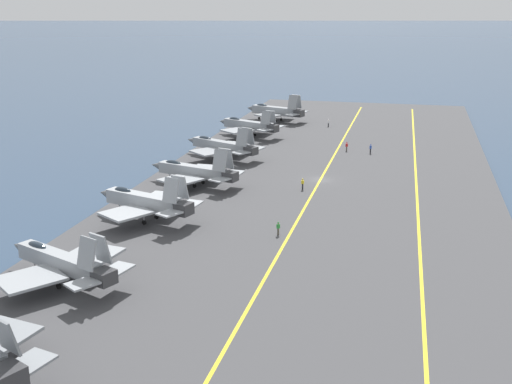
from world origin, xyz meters
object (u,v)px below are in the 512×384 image
parked_jet_seventh (275,111)px  crew_blue_vest (371,148)px  crew_yellow_vest (303,183)px  crew_white_vest (328,123)px  parked_jet_fourth (194,171)px  crew_red_vest (347,146)px  parked_jet_third (145,201)px  parked_jet_second (62,262)px  parked_jet_fifth (222,146)px  crew_green_vest (278,228)px  parked_jet_sixth (248,125)px

parked_jet_seventh → crew_blue_vest: 38.51m
crew_yellow_vest → crew_blue_vest: bearing=-17.0°
crew_white_vest → crew_blue_vest: bearing=-155.8°
parked_jet_fourth → crew_red_vest: bearing=-34.5°
parked_jet_third → crew_blue_vest: 53.18m
parked_jet_second → crew_red_vest: parked_jet_second is taller
parked_jet_fifth → crew_green_vest: parked_jet_fifth is taller
parked_jet_fifth → parked_jet_seventh: bearing=-2.1°
crew_yellow_vest → crew_blue_vest: (27.14, -8.31, 0.04)m
parked_jet_third → crew_red_vest: size_ratio=8.73×
parked_jet_second → crew_blue_vest: parked_jet_second is taller
parked_jet_sixth → crew_green_vest: (-57.34, -18.61, -1.55)m
parked_jet_second → parked_jet_fourth: parked_jet_fourth is taller
parked_jet_fourth → parked_jet_fifth: bearing=3.4°
parked_jet_third → parked_jet_seventh: 75.86m
parked_jet_sixth → parked_jet_seventh: parked_jet_seventh is taller
parked_jet_seventh → parked_jet_third: bearing=179.2°
parked_jet_seventh → crew_green_vest: 78.84m
parked_jet_sixth → parked_jet_seventh: bearing=-4.6°
crew_red_vest → crew_blue_vest: bearing=-103.3°
parked_jet_fifth → crew_yellow_vest: parked_jet_fifth is taller
parked_jet_second → crew_blue_vest: (66.65, -26.21, -1.35)m
crew_red_vest → crew_yellow_vest: bearing=172.5°
crew_red_vest → parked_jet_seventh: bearing=35.5°
parked_jet_second → parked_jet_fourth: 37.85m
parked_jet_second → crew_white_vest: bearing=-9.1°
parked_jet_second → parked_jet_seventh: (96.04, -1.39, 0.18)m
parked_jet_second → crew_green_vest: size_ratio=9.03×
crew_blue_vest → crew_red_vest: bearing=76.7°
parked_jet_third → parked_jet_fifth: 36.14m
parked_jet_seventh → parked_jet_fifth: bearing=177.9°
crew_blue_vest → crew_yellow_vest: bearing=163.0°
parked_jet_fifth → crew_red_vest: size_ratio=9.35×
crew_white_vest → parked_jet_third: bearing=168.7°
parked_jet_third → crew_green_vest: bearing=-93.5°
parked_jet_third → parked_jet_fifth: bearing=0.7°
parked_jet_second → parked_jet_sixth: size_ratio=1.01×
parked_jet_sixth → parked_jet_third: bearing=-179.4°
parked_jet_fifth → crew_red_vest: bearing=-62.2°
parked_jet_seventh → crew_blue_vest: bearing=-139.8°
crew_yellow_vest → crew_red_vest: bearing=-7.5°
parked_jet_fourth → crew_blue_vest: bearing=-41.1°
parked_jet_sixth → crew_green_vest: parked_jet_sixth is taller
parked_jet_fourth → parked_jet_fifth: parked_jet_fourth is taller
parked_jet_third → parked_jet_sixth: parked_jet_third is taller
parked_jet_sixth → crew_white_vest: size_ratio=8.92×
parked_jet_fourth → crew_red_vest: 36.31m
parked_jet_sixth → crew_blue_vest: 28.21m
crew_yellow_vest → crew_red_vest: size_ratio=1.01×
parked_jet_seventh → crew_green_vest: size_ratio=9.17×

